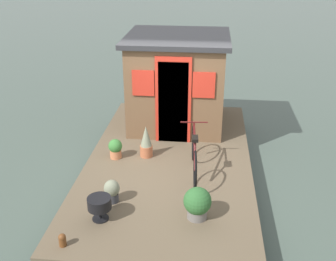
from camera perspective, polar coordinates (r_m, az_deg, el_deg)
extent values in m
plane|color=#47564C|center=(8.04, 0.15, -6.71)|extent=(60.00, 60.00, 0.00)
cube|color=brown|center=(7.84, 0.15, -4.24)|extent=(5.75, 3.09, 0.06)
cube|color=black|center=(7.95, 0.15, -5.58)|extent=(5.64, 3.03, 0.37)
cube|color=brown|center=(9.08, 1.32, 6.66)|extent=(1.93, 2.00, 1.91)
cube|color=#28282B|center=(8.82, 1.38, 12.87)|extent=(2.13, 2.20, 0.10)
cube|color=#144733|center=(8.19, 0.73, 3.84)|extent=(0.04, 0.60, 1.70)
cube|color=red|center=(8.16, 0.73, 4.16)|extent=(0.03, 0.72, 1.80)
cube|color=red|center=(8.02, 5.03, 6.34)|extent=(0.03, 0.44, 0.52)
cube|color=red|center=(8.13, -3.49, 6.63)|extent=(0.03, 0.44, 0.52)
torus|color=black|center=(7.71, 3.56, -1.73)|extent=(0.68, 0.09, 0.68)
torus|color=black|center=(6.80, 3.81, -5.63)|extent=(0.68, 0.09, 0.68)
cylinder|color=#4C1414|center=(7.12, 3.74, -2.19)|extent=(0.97, 0.11, 0.46)
cylinder|color=#4C1414|center=(7.18, 3.74, -0.16)|extent=(0.62, 0.08, 0.06)
cylinder|color=#4C1414|center=(6.85, 3.82, -3.48)|extent=(0.36, 0.06, 0.42)
cylinder|color=#4C1414|center=(7.58, 3.62, -0.41)|extent=(0.12, 0.05, 0.44)
cube|color=black|center=(6.89, 3.82, -1.15)|extent=(0.21, 0.12, 0.06)
cylinder|color=#4C1414|center=(7.44, 3.67, 1.17)|extent=(0.06, 0.50, 0.02)
cylinder|color=slate|center=(6.27, 4.08, -11.48)|extent=(0.30, 0.30, 0.15)
sphere|color=#2D602D|center=(6.14, 4.14, -9.81)|extent=(0.42, 0.42, 0.42)
cylinder|color=#38383D|center=(6.66, -7.79, -9.25)|extent=(0.20, 0.20, 0.14)
ellipsoid|color=gray|center=(6.57, -7.87, -8.02)|extent=(0.25, 0.25, 0.28)
cylinder|color=#B2603D|center=(7.91, -3.05, -2.85)|extent=(0.24, 0.24, 0.22)
cone|color=gray|center=(7.77, -3.10, -0.77)|extent=(0.22, 0.22, 0.41)
cylinder|color=#C6754C|center=(7.92, -7.32, -3.26)|extent=(0.22, 0.22, 0.16)
sphere|color=#387533|center=(7.84, -7.39, -2.15)|extent=(0.26, 0.26, 0.26)
cylinder|color=black|center=(6.18, -9.58, -9.98)|extent=(0.36, 0.36, 0.18)
cylinder|color=black|center=(6.29, -9.46, -11.38)|extent=(0.04, 0.04, 0.20)
cylinder|color=black|center=(6.34, -9.40, -12.02)|extent=(0.25, 0.25, 0.02)
cylinder|color=brown|center=(5.93, -14.52, -14.79)|extent=(0.10, 0.10, 0.14)
sphere|color=brown|center=(5.89, -14.60, -14.26)|extent=(0.11, 0.11, 0.11)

